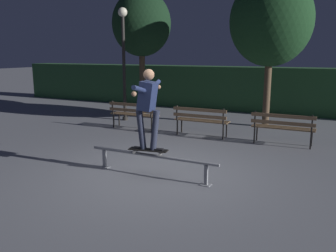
{
  "coord_description": "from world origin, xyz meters",
  "views": [
    {
      "loc": [
        3.21,
        -5.94,
        2.38
      ],
      "look_at": [
        -0.04,
        0.62,
        0.85
      ],
      "focal_mm": 37.49,
      "sensor_mm": 36.0,
      "label": 1
    }
  ],
  "objects": [
    {
      "name": "ground_plane",
      "position": [
        0.0,
        0.0,
        0.0
      ],
      "size": [
        90.0,
        90.0,
        0.0
      ],
      "primitive_type": "plane",
      "color": "slate"
    },
    {
      "name": "hedge_backdrop",
      "position": [
        0.0,
        8.68,
        0.91
      ],
      "size": [
        24.0,
        1.2,
        1.82
      ],
      "primitive_type": "cube",
      "color": "#2D5B33",
      "rests_on": "ground"
    },
    {
      "name": "grind_rail",
      "position": [
        -0.0,
        -0.18,
        0.34
      ],
      "size": [
        2.77,
        0.18,
        0.44
      ],
      "color": "gray",
      "rests_on": "ground"
    },
    {
      "name": "skateboard",
      "position": [
        -0.07,
        -0.18,
        0.52
      ],
      "size": [
        0.8,
        0.32,
        0.09
      ],
      "color": "black",
      "rests_on": "grind_rail"
    },
    {
      "name": "skateboarder",
      "position": [
        -0.07,
        -0.18,
        1.45
      ],
      "size": [
        0.63,
        1.39,
        1.56
      ],
      "color": "black",
      "rests_on": "skateboard"
    },
    {
      "name": "park_bench_leftmost",
      "position": [
        -2.62,
        3.37,
        0.54
      ],
      "size": [
        1.6,
        0.42,
        0.88
      ],
      "color": "#282623",
      "rests_on": "ground"
    },
    {
      "name": "park_bench_left_center",
      "position": [
        -0.35,
        3.37,
        0.54
      ],
      "size": [
        1.6,
        0.42,
        0.88
      ],
      "color": "#282623",
      "rests_on": "ground"
    },
    {
      "name": "park_bench_right_center",
      "position": [
        1.93,
        3.37,
        0.54
      ],
      "size": [
        1.6,
        0.42,
        0.88
      ],
      "color": "#282623",
      "rests_on": "ground"
    },
    {
      "name": "tree_behind_benches",
      "position": [
        1.05,
        5.65,
        3.35
      ],
      "size": [
        2.56,
        2.56,
        4.77
      ],
      "color": "brown",
      "rests_on": "ground"
    },
    {
      "name": "tree_far_left",
      "position": [
        -3.8,
        5.94,
        3.45
      ],
      "size": [
        2.23,
        2.23,
        4.69
      ],
      "color": "brown",
      "rests_on": "ground"
    },
    {
      "name": "lamp_post_left",
      "position": [
        -3.71,
        4.54,
        2.48
      ],
      "size": [
        0.32,
        0.32,
        3.9
      ],
      "color": "#282623",
      "rests_on": "ground"
    }
  ]
}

